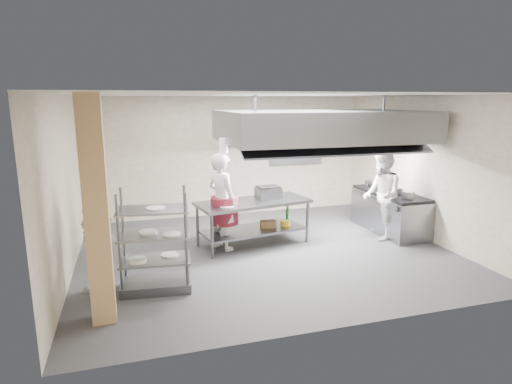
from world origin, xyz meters
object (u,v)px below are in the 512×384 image
object	(u,v)px
island	(253,223)
pass_rack	(154,240)
chef_plating	(96,234)
cooking_range	(389,213)
chef_line	(382,195)
chef_head	(222,202)
stockpot	(397,191)
griddle	(268,193)

from	to	relation	value
island	pass_rack	distance (m)	2.65
island	chef_plating	xyz separation A→B (m)	(-2.90, -1.50, 0.48)
cooking_range	chef_plating	world-z (taller)	chef_plating
cooking_range	chef_line	xyz separation A→B (m)	(-0.48, -0.38, 0.52)
chef_head	stockpot	size ratio (longest dim) A/B	8.04
chef_head	griddle	xyz separation A→B (m)	(1.02, 0.20, 0.07)
island	pass_rack	xyz separation A→B (m)	(-2.06, -1.63, 0.34)
island	griddle	size ratio (longest dim) A/B	4.74
cooking_range	pass_rack	bearing A→B (deg)	-162.92
chef_line	chef_plating	world-z (taller)	chef_line
cooking_range	griddle	world-z (taller)	griddle
chef_line	griddle	xyz separation A→B (m)	(-2.35, 0.52, 0.08)
chef_head	chef_line	bearing A→B (deg)	-124.18
cooking_range	stockpot	xyz separation A→B (m)	(-0.06, -0.32, 0.56)
chef_line	stockpot	distance (m)	0.42
chef_line	stockpot	world-z (taller)	chef_line
chef_line	island	bearing A→B (deg)	-77.73
chef_head	stockpot	distance (m)	3.80
island	stockpot	bearing A→B (deg)	-16.85
island	pass_rack	world-z (taller)	pass_rack
griddle	stockpot	size ratio (longest dim) A/B	2.01
stockpot	chef_head	bearing A→B (deg)	176.22
stockpot	chef_plating	bearing A→B (deg)	-169.03
chef_head	chef_plating	bearing A→B (deg)	93.61
chef_head	island	bearing A→B (deg)	-111.27
island	chef_head	distance (m)	0.84
griddle	chef_head	bearing A→B (deg)	-174.19
pass_rack	chef_head	bearing A→B (deg)	53.96
island	stockpot	world-z (taller)	stockpot
chef_head	chef_plating	xyz separation A→B (m)	(-2.23, -1.42, -0.02)
pass_rack	stockpot	world-z (taller)	pass_rack
chef_head	chef_line	world-z (taller)	chef_head
cooking_range	chef_head	bearing A→B (deg)	-179.02
island	griddle	bearing A→B (deg)	6.74
griddle	chef_plating	bearing A→B (deg)	-158.84
pass_rack	chef_plating	xyz separation A→B (m)	(-0.84, 0.13, 0.14)
island	chef_line	distance (m)	2.78
chef_plating	stockpot	size ratio (longest dim) A/B	7.83
chef_line	griddle	world-z (taller)	chef_line
chef_plating	griddle	size ratio (longest dim) A/B	3.90
cooking_range	chef_plating	size ratio (longest dim) A/B	1.07
island	chef_line	bearing A→B (deg)	-19.20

